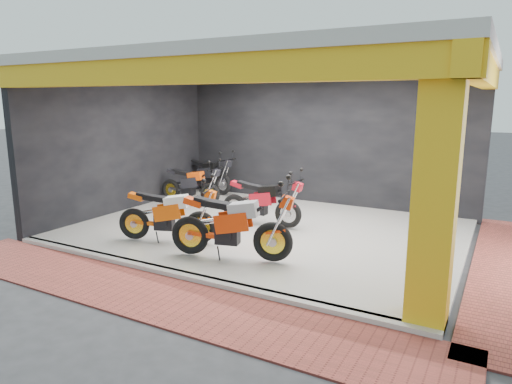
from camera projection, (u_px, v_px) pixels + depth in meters
ground at (217, 260)px, 8.34m from camera, size 80.00×80.00×0.00m
showroom_floor at (267, 230)px, 10.05m from camera, size 8.00×6.00×0.10m
showroom_ceiling at (268, 64)px, 9.34m from camera, size 8.40×6.40×0.20m
back_wall at (320, 142)px, 12.37m from camera, size 8.20×0.20×3.50m
left_wall at (126, 144)px, 11.66m from camera, size 0.20×6.20×3.50m
corner_column at (436, 193)px, 5.57m from camera, size 0.50×0.50×3.50m
header_beam_front at (176, 71)px, 6.83m from camera, size 8.40×0.30×0.40m
header_beam_right at (483, 73)px, 7.50m from camera, size 0.30×6.40×0.40m
floor_kerb at (182, 276)px, 7.46m from camera, size 8.00×0.20×0.10m
paver_front at (150, 295)px, 6.80m from camera, size 9.00×1.40×0.03m
moto_hero at (200, 212)px, 8.82m from camera, size 2.26×1.43×1.30m
moto_row_a at (273, 223)px, 7.76m from camera, size 2.50×1.43×1.44m
moto_row_b at (288, 201)px, 9.86m from camera, size 2.09×0.81×1.27m
moto_row_c at (210, 183)px, 12.08m from camera, size 2.00×0.82×1.20m
moto_row_d at (222, 174)px, 13.38m from camera, size 2.17×1.05×1.28m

